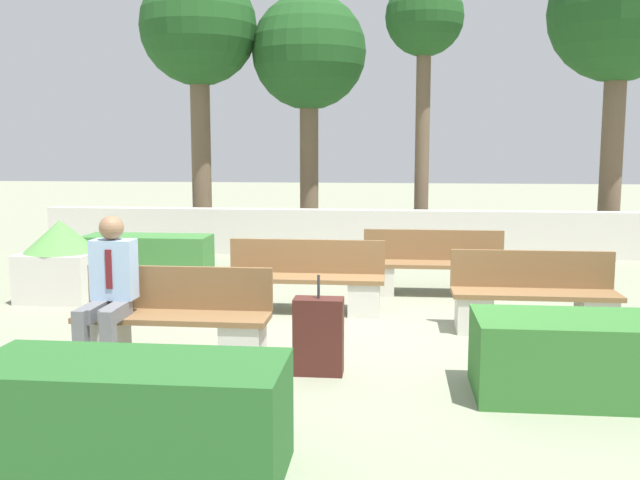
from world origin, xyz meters
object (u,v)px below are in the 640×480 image
(tree_center_left, at_px, (309,56))
(bench_left_side, at_px, (305,285))
(tree_center_right, at_px, (424,27))
(planter_corner_left, at_px, (62,259))
(bench_right_side, at_px, (433,271))
(bench_front, at_px, (174,327))
(tree_rightmost, at_px, (619,16))
(bench_back, at_px, (534,302))
(suitcase, at_px, (319,336))
(tree_leftmost, at_px, (199,32))
(person_seated_man, at_px, (109,283))

(tree_center_left, bearing_deg, bench_left_side, -83.71)
(tree_center_right, bearing_deg, planter_corner_left, -132.51)
(bench_right_side, bearing_deg, bench_left_side, -143.76)
(bench_left_side, relative_size, tree_center_left, 0.38)
(bench_front, bearing_deg, tree_rightmost, 51.64)
(bench_front, xyz_separation_m, bench_back, (3.43, 1.36, -0.00))
(bench_right_side, distance_m, suitcase, 3.58)
(bench_back, distance_m, tree_leftmost, 9.13)
(person_seated_man, xyz_separation_m, tree_rightmost, (6.46, 7.62, 3.51))
(bench_left_side, distance_m, person_seated_man, 2.63)
(bench_left_side, height_order, planter_corner_left, planter_corner_left)
(bench_right_side, distance_m, tree_leftmost, 7.39)
(tree_rightmost, bearing_deg, tree_leftmost, 177.87)
(person_seated_man, bearing_deg, bench_left_side, 55.23)
(suitcase, height_order, tree_leftmost, tree_leftmost)
(person_seated_man, bearing_deg, tree_leftmost, 99.36)
(planter_corner_left, xyz_separation_m, tree_center_right, (4.69, 5.12, 3.58))
(tree_center_left, bearing_deg, tree_center_right, -16.17)
(tree_leftmost, distance_m, tree_rightmost, 7.77)
(suitcase, xyz_separation_m, tree_rightmost, (4.58, 7.73, 3.90))
(bench_front, height_order, tree_leftmost, tree_leftmost)
(tree_center_left, relative_size, tree_rightmost, 0.88)
(person_seated_man, relative_size, suitcase, 1.54)
(suitcase, bearing_deg, tree_center_left, 97.29)
(bench_left_side, bearing_deg, planter_corner_left, 174.42)
(bench_left_side, height_order, suitcase, suitcase)
(bench_front, height_order, bench_left_side, same)
(person_seated_man, height_order, tree_rightmost, tree_rightmost)
(bench_back, distance_m, tree_rightmost, 7.68)
(bench_right_side, distance_m, planter_corner_left, 4.76)
(bench_left_side, bearing_deg, bench_right_side, 38.09)
(planter_corner_left, bearing_deg, tree_center_left, 66.77)
(bench_back, bearing_deg, person_seated_man, -170.51)
(planter_corner_left, xyz_separation_m, tree_center_left, (2.47, 5.76, 3.18))
(bench_front, distance_m, tree_center_right, 8.77)
(bench_right_side, distance_m, bench_back, 2.01)
(bench_right_side, relative_size, planter_corner_left, 1.82)
(bench_front, height_order, tree_rightmost, tree_rightmost)
(planter_corner_left, distance_m, tree_rightmost, 10.28)
(bench_front, relative_size, tree_leftmost, 0.33)
(bench_right_side, bearing_deg, tree_center_left, 113.72)
(bench_front, distance_m, tree_center_left, 8.83)
(person_seated_man, relative_size, planter_corner_left, 1.31)
(tree_leftmost, bearing_deg, suitcase, -68.34)
(bench_front, bearing_deg, person_seated_man, -165.84)
(tree_center_left, xyz_separation_m, tree_rightmost, (5.66, -0.68, 0.54))
(person_seated_man, bearing_deg, tree_center_left, 84.46)
(bench_right_side, relative_size, tree_center_left, 0.38)
(bench_back, relative_size, tree_center_left, 0.35)
(bench_back, distance_m, suitcase, 2.64)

